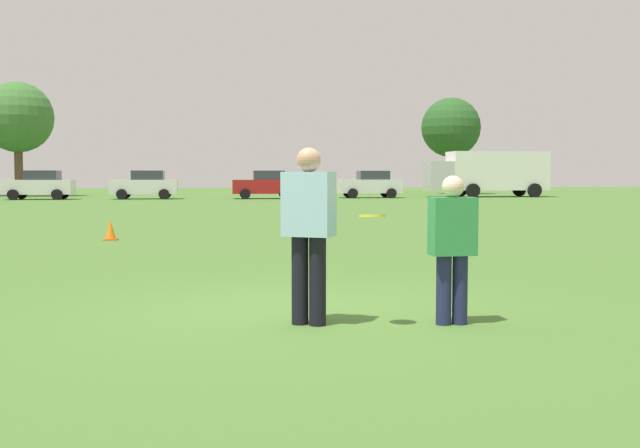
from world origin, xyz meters
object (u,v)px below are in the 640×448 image
object	(u,v)px
parked_car_mid_right	(266,184)
traffic_cone	(111,230)
frisbee	(372,216)
box_truck	(488,172)
parked_car_mid_left	(40,185)
player_defender	(452,242)
player_thrower	(309,225)
parked_car_near_right	(370,184)
parked_car_center	(145,185)

from	to	relation	value
parked_car_mid_right	traffic_cone	bearing A→B (deg)	-101.42
frisbee	box_truck	bearing A→B (deg)	67.16
parked_car_mid_left	box_truck	world-z (taller)	box_truck
traffic_cone	parked_car_mid_left	distance (m)	32.49
player_defender	box_truck	bearing A→B (deg)	68.08
player_thrower	box_truck	size ratio (longest dim) A/B	0.21
frisbee	parked_car_near_right	xyz separation A→B (m)	(9.63, 42.63, -0.19)
player_defender	box_truck	xyz separation A→B (m)	(17.52, 43.54, 0.91)
frisbee	parked_car_mid_right	size ratio (longest dim) A/B	0.06
frisbee	parked_car_center	world-z (taller)	parked_car_center
traffic_cone	parked_car_near_right	bearing A→B (deg)	67.13
frisbee	parked_car_mid_left	size ratio (longest dim) A/B	0.06
parked_car_mid_right	frisbee	bearing A→B (deg)	-93.42
frisbee	parked_car_center	size ratio (longest dim) A/B	0.06
player_defender	frisbee	world-z (taller)	player_defender
traffic_cone	parked_car_center	size ratio (longest dim) A/B	0.11
player_defender	parked_car_mid_left	xyz separation A→B (m)	(-12.51, 42.37, 0.08)
frisbee	box_truck	xyz separation A→B (m)	(18.36, 43.58, 0.64)
player_defender	traffic_cone	world-z (taller)	player_defender
player_thrower	frisbee	world-z (taller)	player_thrower
traffic_cone	parked_car_center	xyz separation A→B (m)	(-1.43, 31.51, 0.69)
player_thrower	traffic_cone	xyz separation A→B (m)	(-3.16, 10.66, -0.78)
parked_car_mid_right	parked_car_center	bearing A→B (deg)	176.27
player_defender	parked_car_mid_right	bearing A→B (deg)	87.72
frisbee	parked_car_near_right	size ratio (longest dim) A/B	0.06
parked_car_center	box_truck	bearing A→B (deg)	2.84
player_defender	traffic_cone	xyz separation A→B (m)	(-4.59, 10.87, -0.61)
parked_car_center	parked_car_near_right	xyz separation A→B (m)	(14.82, 0.21, 0.00)
frisbee	parked_car_center	bearing A→B (deg)	96.97
player_thrower	parked_car_mid_right	xyz separation A→B (m)	(3.10, 41.67, -0.08)
parked_car_mid_left	player_defender	bearing A→B (deg)	-73.55
parked_car_mid_left	frisbee	bearing A→B (deg)	-74.61
traffic_cone	player_defender	bearing A→B (deg)	-67.08
parked_car_mid_left	box_truck	size ratio (longest dim) A/B	0.50
parked_car_mid_left	box_truck	xyz separation A→B (m)	(30.03, 1.17, 0.83)
box_truck	player_thrower	bearing A→B (deg)	-113.62
player_defender	frisbee	size ratio (longest dim) A/B	5.56
frisbee	parked_car_mid_right	bearing A→B (deg)	86.58
frisbee	box_truck	world-z (taller)	box_truck
player_thrower	traffic_cone	size ratio (longest dim) A/B	3.72
frisbee	parked_car_near_right	world-z (taller)	parked_car_near_right
traffic_cone	parked_car_center	distance (m)	31.55
player_defender	parked_car_mid_right	world-z (taller)	parked_car_mid_right
box_truck	parked_car_mid_left	bearing A→B (deg)	-177.76
parked_car_mid_left	parked_car_near_right	bearing A→B (deg)	0.59
parked_car_center	player_thrower	bearing A→B (deg)	-83.78
player_defender	player_thrower	bearing A→B (deg)	171.76
parked_car_center	parked_car_mid_right	bearing A→B (deg)	-3.73
parked_car_center	traffic_cone	bearing A→B (deg)	-87.40
player_defender	parked_car_mid_left	bearing A→B (deg)	106.45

